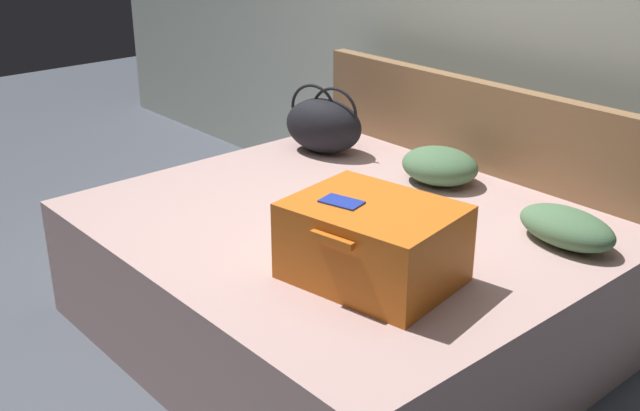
{
  "coord_description": "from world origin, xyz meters",
  "views": [
    {
      "loc": [
        2.22,
        -1.68,
        1.9
      ],
      "look_at": [
        0.0,
        0.26,
        0.66
      ],
      "focal_mm": 43.59,
      "sensor_mm": 36.0,
      "label": 1
    }
  ],
  "objects_px": {
    "pillow_near_headboard": "(566,227)",
    "pillow_center_head": "(440,166)",
    "bed": "(343,277)",
    "duffel_bag": "(324,125)",
    "hard_case_large": "(373,241)"
  },
  "relations": [
    {
      "from": "bed",
      "to": "pillow_center_head",
      "type": "bearing_deg",
      "value": 91.88
    },
    {
      "from": "bed",
      "to": "duffel_bag",
      "type": "relative_size",
      "value": 4.23
    },
    {
      "from": "hard_case_large",
      "to": "pillow_near_headboard",
      "type": "distance_m",
      "value": 0.85
    },
    {
      "from": "bed",
      "to": "duffel_bag",
      "type": "xyz_separation_m",
      "value": [
        -0.73,
        0.53,
        0.43
      ]
    },
    {
      "from": "pillow_near_headboard",
      "to": "pillow_center_head",
      "type": "bearing_deg",
      "value": 169.55
    },
    {
      "from": "bed",
      "to": "pillow_center_head",
      "type": "distance_m",
      "value": 0.74
    },
    {
      "from": "bed",
      "to": "duffel_bag",
      "type": "height_order",
      "value": "duffel_bag"
    },
    {
      "from": "hard_case_large",
      "to": "duffel_bag",
      "type": "xyz_separation_m",
      "value": [
        -1.19,
        0.81,
        -0.0
      ]
    },
    {
      "from": "pillow_near_headboard",
      "to": "duffel_bag",
      "type": "bearing_deg",
      "value": 178.95
    },
    {
      "from": "duffel_bag",
      "to": "pillow_near_headboard",
      "type": "height_order",
      "value": "duffel_bag"
    },
    {
      "from": "hard_case_large",
      "to": "duffel_bag",
      "type": "distance_m",
      "value": 1.44
    },
    {
      "from": "bed",
      "to": "pillow_center_head",
      "type": "xyz_separation_m",
      "value": [
        -0.02,
        0.64,
        0.36
      ]
    },
    {
      "from": "pillow_near_headboard",
      "to": "bed",
      "type": "bearing_deg",
      "value": -146.75
    },
    {
      "from": "pillow_center_head",
      "to": "bed",
      "type": "bearing_deg",
      "value": -88.12
    },
    {
      "from": "bed",
      "to": "pillow_near_headboard",
      "type": "xyz_separation_m",
      "value": [
        0.76,
        0.5,
        0.35
      ]
    }
  ]
}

